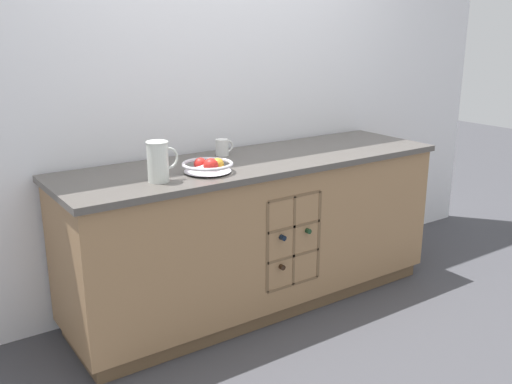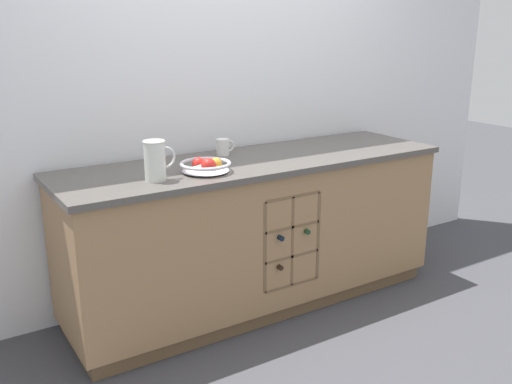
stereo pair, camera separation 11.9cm
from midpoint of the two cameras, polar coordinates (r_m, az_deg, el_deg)
name	(u,v)px [view 1 (the left image)]	position (r m, az deg, el deg)	size (l,w,h in m)	color
ground_plane	(256,301)	(3.63, -0.96, -10.86)	(14.00, 14.00, 0.00)	#424247
back_wall	(220,90)	(3.58, -4.56, 10.15)	(4.70, 0.06, 2.55)	white
kitchen_island	(256,232)	(3.44, -0.97, -4.00)	(2.34, 0.69, 0.91)	brown
fruit_bowl	(208,166)	(3.00, -5.96, 2.62)	(0.27, 0.27, 0.09)	silver
white_pitcher	(158,161)	(2.85, -10.91, 3.09)	(0.17, 0.11, 0.20)	silver
ceramic_mug	(223,147)	(3.40, -4.36, 4.49)	(0.12, 0.08, 0.10)	white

